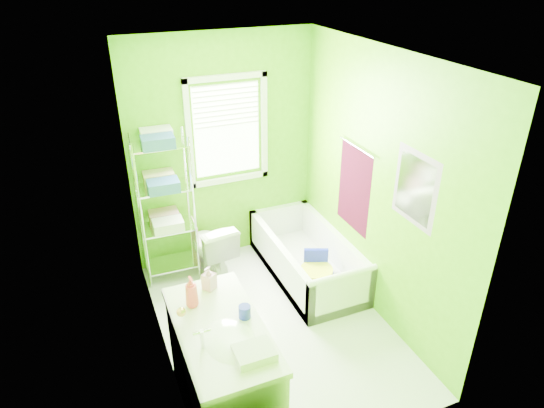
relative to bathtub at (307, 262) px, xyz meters
name	(u,v)px	position (x,y,z in m)	size (l,w,h in m)	color
ground	(274,324)	(-0.67, -0.61, -0.17)	(2.90, 2.90, 0.00)	silver
room_envelope	(274,183)	(-0.67, -0.61, 1.38)	(2.14, 2.94, 2.62)	#4EA007
window	(227,125)	(-0.62, 0.81, 1.45)	(0.92, 0.05, 1.22)	white
door	(187,344)	(-1.71, -1.61, 0.83)	(0.09, 0.80, 2.00)	white
right_wall_decor	(376,188)	(0.36, -0.63, 1.15)	(0.04, 1.48, 1.17)	#3B061A
bathtub	(307,262)	(0.00, 0.00, 0.00)	(0.76, 1.63, 0.53)	white
toilet	(212,249)	(-0.99, 0.40, 0.19)	(0.40, 0.70, 0.71)	white
vanity	(223,369)	(-1.43, -1.42, 0.31)	(0.61, 1.19, 1.16)	silver
wire_shelf_unit	(165,192)	(-1.40, 0.60, 0.88)	(0.59, 0.46, 1.70)	silver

